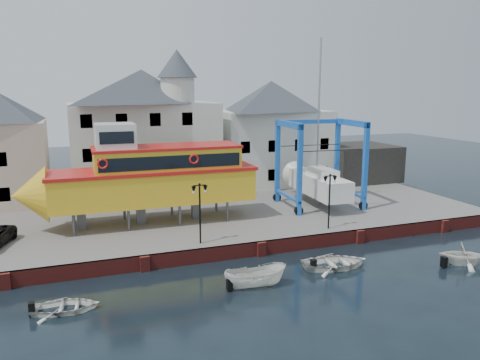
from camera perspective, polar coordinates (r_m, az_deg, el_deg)
name	(u,v)px	position (r m, az deg, el deg)	size (l,w,h in m)	color
ground	(261,256)	(32.88, 2.58, -9.21)	(140.00, 140.00, 0.00)	black
hardstanding	(215,210)	(42.62, -3.11, -3.73)	(44.00, 22.00, 1.00)	slate
quay_wall	(260,248)	(32.80, 2.51, -8.33)	(44.00, 0.47, 1.00)	maroon
building_white_main	(145,130)	(47.53, -11.49, 5.99)	(14.00, 8.30, 14.00)	silver
building_white_right	(271,132)	(52.06, 3.77, 5.80)	(12.00, 8.00, 11.20)	silver
shed_dark	(357,162)	(55.60, 14.04, 2.10)	(8.00, 7.00, 4.00)	black
lamp_post_left	(200,198)	(31.52, -4.94, -2.21)	(1.12, 0.32, 4.20)	black
lamp_post_right	(330,187)	(35.38, 10.89, -0.90)	(1.12, 0.32, 4.20)	black
tour_boat	(140,177)	(36.80, -12.11, 0.36)	(18.07, 4.51, 7.85)	#59595E
travel_lift	(315,177)	(43.20, 9.12, 0.35)	(7.16, 9.85, 14.70)	blue
motorboat_a	(255,287)	(28.08, 1.88, -12.89)	(1.41, 3.75, 1.45)	white
motorboat_b	(335,267)	(31.47, 11.51, -10.39)	(3.12, 4.37, 0.90)	white
motorboat_c	(463,265)	(34.59, 25.50, -9.29)	(2.66, 3.09, 1.63)	white
motorboat_d	(66,311)	(26.92, -20.46, -14.74)	(2.47, 3.46, 0.72)	white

